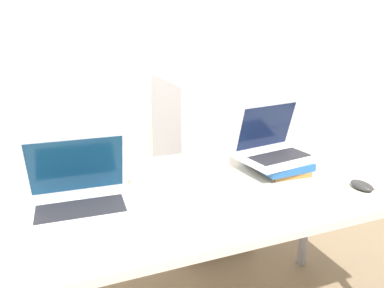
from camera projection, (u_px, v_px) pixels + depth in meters
The scene contains 10 objects.
wall_back at pixel (127, 26), 2.34m from camera, with size 8.00×0.05×2.70m.
desk at pixel (203, 205), 1.45m from camera, with size 1.69×0.79×0.77m.
laptop_left at pixel (79, 194), 1.26m from camera, with size 0.36×0.27×0.25m.
book_stack at pixel (277, 164), 1.59m from camera, with size 0.22×0.26×0.05m.
laptop_on_books at pixel (274, 147), 1.58m from camera, with size 0.34×0.27×0.23m.
wireless_keyboard at pixel (310, 195), 1.35m from camera, with size 0.28×0.11×0.01m.
mouse at pixel (362, 185), 1.41m from camera, with size 0.06×0.10×0.03m.
notepad at pixel (369, 174), 1.54m from camera, with size 0.20×0.31×0.01m.
desk_lamp at pixel (2, 73), 1.29m from camera, with size 0.23×0.20×0.58m.
mini_fridge at pixel (202, 160), 2.40m from camera, with size 0.48×0.60×1.06m.
Camera 1 is at (-0.52, -0.81, 1.37)m, focal length 35.00 mm.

